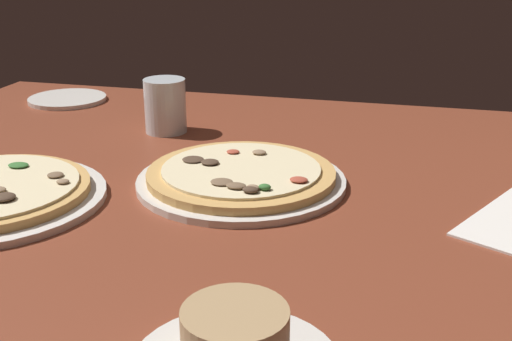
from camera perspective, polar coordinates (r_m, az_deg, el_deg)
dining_table at (r=91.09cm, az=1.34°, el=-3.46°), size 150.00×110.00×4.00cm
pizza_main at (r=94.09cm, az=-1.30°, el=-0.54°), size 30.10×30.10×3.39cm
water_glass at (r=119.15cm, az=-7.88°, el=5.27°), size 7.47×7.47×9.64cm
side_plate at (r=146.02cm, az=-16.07°, el=5.99°), size 16.26×16.26×0.90cm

